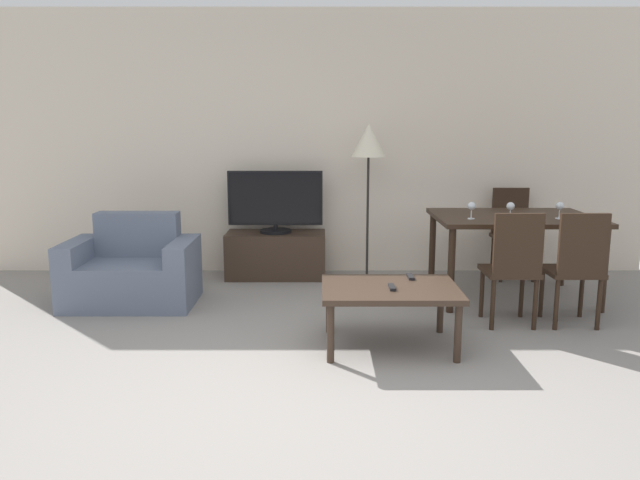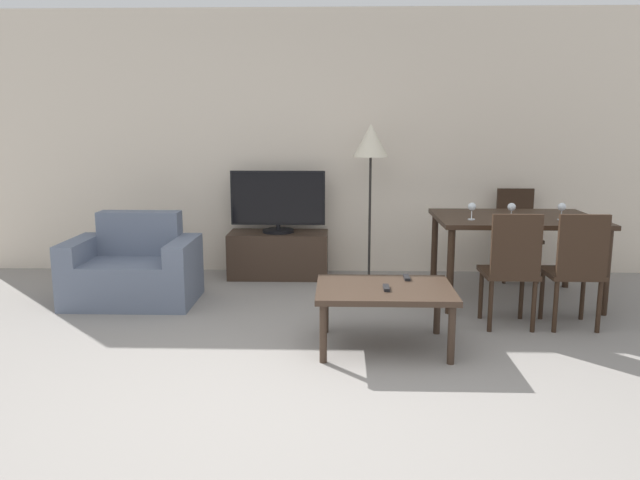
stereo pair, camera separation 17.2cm
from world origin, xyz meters
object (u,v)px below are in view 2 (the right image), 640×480
(tv_stand, at_px, (279,254))
(floor_lamp, at_px, (371,147))
(dining_table, at_px, (515,225))
(wine_glass_left, at_px, (512,208))
(armchair, at_px, (134,271))
(remote_secondary, at_px, (407,277))
(dining_chair_far, at_px, (516,230))
(tv, at_px, (278,202))
(wine_glass_center, at_px, (562,208))
(wine_glass_right, at_px, (472,208))
(dining_chair_near_right, at_px, (576,266))
(coffee_table, at_px, (384,294))
(dining_chair_near, at_px, (511,265))
(remote_primary, at_px, (386,288))

(tv_stand, height_order, floor_lamp, floor_lamp)
(dining_table, distance_m, wine_glass_left, 0.30)
(armchair, distance_m, remote_secondary, 2.47)
(armchair, bearing_deg, dining_chair_far, 15.10)
(tv, xyz_separation_m, wine_glass_center, (2.50, -0.98, 0.08))
(dining_chair_far, height_order, wine_glass_right, dining_chair_far)
(dining_chair_near_right, bearing_deg, dining_table, 106.65)
(floor_lamp, bearing_deg, remote_secondary, -83.09)
(dining_table, height_order, wine_glass_right, wine_glass_right)
(armchair, height_order, coffee_table, armchair)
(dining_chair_near, distance_m, dining_chair_far, 1.70)
(remote_primary, distance_m, wine_glass_right, 1.42)
(tv_stand, distance_m, remote_secondary, 2.13)
(armchair, distance_m, dining_table, 3.39)
(coffee_table, distance_m, dining_table, 1.78)
(tv, bearing_deg, dining_chair_near, -39.52)
(dining_chair_near, height_order, wine_glass_left, dining_chair_near)
(tv, relative_size, dining_chair_far, 1.05)
(floor_lamp, distance_m, wine_glass_left, 1.49)
(dining_chair_near_right, distance_m, wine_glass_right, 0.98)
(dining_chair_near, xyz_separation_m, dining_chair_far, (0.49, 1.62, 0.00))
(tv_stand, relative_size, wine_glass_right, 6.88)
(floor_lamp, relative_size, wine_glass_center, 10.64)
(dining_chair_near, height_order, remote_primary, dining_chair_near)
(tv, distance_m, wine_glass_left, 2.30)
(dining_chair_far, relative_size, remote_secondary, 6.04)
(remote_primary, bearing_deg, dining_chair_near, 26.90)
(coffee_table, relative_size, dining_chair_far, 1.05)
(tv_stand, distance_m, tv, 0.55)
(dining_table, distance_m, wine_glass_right, 0.51)
(wine_glass_center, bearing_deg, remote_secondary, -149.31)
(dining_chair_near, distance_m, wine_glass_left, 0.71)
(dining_chair_near, relative_size, remote_primary, 6.04)
(tv_stand, relative_size, dining_chair_near, 1.11)
(dining_chair_far, xyz_separation_m, remote_primary, (-1.47, -2.12, -0.05))
(wine_glass_center, relative_size, wine_glass_right, 1.00)
(remote_secondary, distance_m, wine_glass_right, 1.10)
(floor_lamp, xyz_separation_m, wine_glass_center, (1.58, -0.80, -0.48))
(dining_chair_near_right, height_order, wine_glass_left, dining_chair_near_right)
(wine_glass_left, relative_size, wine_glass_right, 1.00)
(dining_chair_near, bearing_deg, wine_glass_left, 76.65)
(armchair, relative_size, coffee_table, 1.16)
(armchair, height_order, wine_glass_center, wine_glass_center)
(dining_table, bearing_deg, floor_lamp, 154.10)
(tv_stand, bearing_deg, wine_glass_left, -25.65)
(dining_chair_near_right, bearing_deg, remote_primary, -161.25)
(dining_chair_near_right, distance_m, wine_glass_left, 0.78)
(tv_stand, bearing_deg, armchair, -141.63)
(tv, relative_size, wine_glass_center, 6.53)
(dining_chair_far, bearing_deg, dining_table, -106.65)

